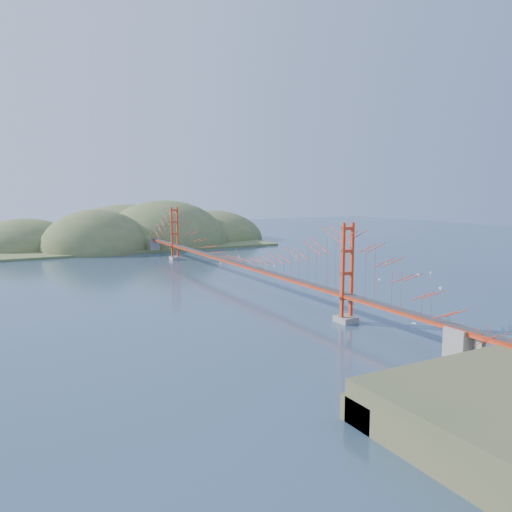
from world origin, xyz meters
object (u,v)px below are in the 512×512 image
bridge (233,240)px  sailboat_1 (275,265)px  fort (480,362)px  sailboat_0 (441,287)px

bridge → sailboat_1: (14.76, 11.24, -6.87)m
fort → sailboat_1: size_ratio=5.96×
fort → sailboat_0: 37.07m
sailboat_1 → sailboat_0: 34.26m
bridge → sailboat_1: size_ratio=152.01×
fort → sailboat_0: (25.56, 26.84, -0.51)m
fort → sailboat_0: fort is taller
bridge → sailboat_0: 34.17m
bridge → fort: bridge is taller
bridge → sailboat_1: bridge is taller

